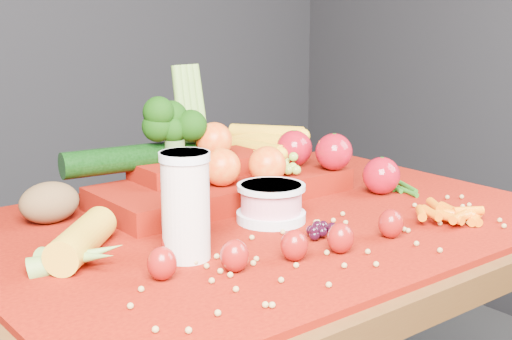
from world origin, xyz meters
TOP-DOWN VIEW (x-y plane):
  - table at (0.00, 0.00)m, footprint 1.10×0.80m
  - red_cloth at (0.00, 0.00)m, footprint 1.05×0.75m
  - milk_glass at (-0.22, -0.09)m, footprint 0.08×0.08m
  - yogurt_bowl at (0.00, -0.02)m, footprint 0.13×0.13m
  - strawberry_scatter at (-0.13, -0.15)m, footprint 0.44×0.28m
  - dark_grape_cluster at (0.01, -0.14)m, footprint 0.06×0.05m
  - soybean_scatter at (0.00, -0.20)m, footprint 0.84×0.24m
  - corn_ear at (-0.37, -0.01)m, footprint 0.25×0.26m
  - potato at (-0.32, 0.22)m, footprint 0.11×0.08m
  - baby_carrot_pile at (0.25, -0.23)m, footprint 0.17×0.17m
  - green_bean_pile at (0.36, -0.01)m, footprint 0.14×0.12m
  - produce_mound at (0.04, 0.16)m, footprint 0.61×0.37m

SIDE VIEW (x-z plane):
  - table at x=0.00m, z-range 0.28..1.03m
  - red_cloth at x=0.00m, z-range 0.75..0.76m
  - soybean_scatter at x=0.00m, z-range 0.76..0.77m
  - green_bean_pile at x=0.36m, z-range 0.76..0.77m
  - dark_grape_cluster at x=0.01m, z-range 0.76..0.79m
  - baby_carrot_pile at x=0.25m, z-range 0.76..0.79m
  - corn_ear at x=-0.37m, z-range 0.76..0.81m
  - strawberry_scatter at x=-0.13m, z-range 0.76..0.82m
  - yogurt_bowl at x=0.00m, z-range 0.76..0.83m
  - potato at x=-0.32m, z-range 0.76..0.84m
  - produce_mound at x=0.04m, z-range 0.69..0.95m
  - milk_glass at x=-0.22m, z-range 0.77..0.94m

